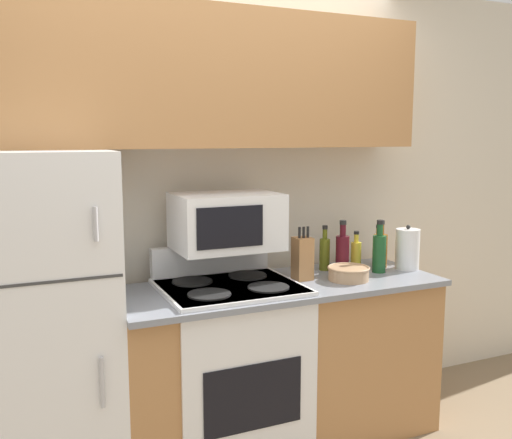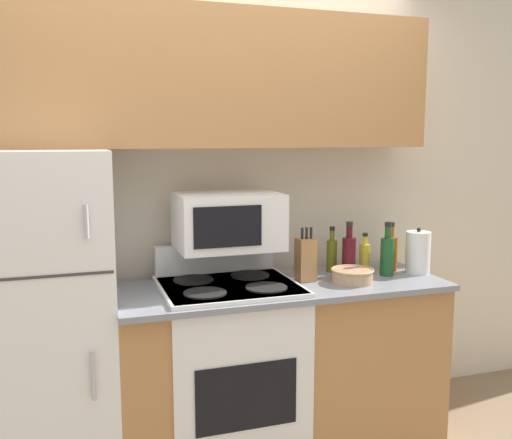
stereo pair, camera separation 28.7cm
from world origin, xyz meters
name	(u,v)px [view 1 (the left image)]	position (x,y,z in m)	size (l,w,h in m)	color
wall_back	(198,204)	(0.00, 0.70, 1.27)	(8.00, 0.05, 2.55)	beige
lower_cabinets	(279,362)	(0.32, 0.30, 0.44)	(1.73, 0.64, 0.89)	#B27A47
refrigerator	(43,327)	(-0.87, 0.33, 0.80)	(0.63, 0.69, 1.59)	white
upper_cabinets	(208,79)	(0.00, 0.50, 1.94)	(2.36, 0.34, 0.70)	#B27A47
stove	(230,367)	(0.03, 0.29, 0.47)	(0.69, 0.62, 1.07)	white
microwave	(226,221)	(0.05, 0.39, 1.22)	(0.54, 0.38, 0.29)	white
knife_block	(302,258)	(0.46, 0.31, 1.00)	(0.09, 0.10, 0.29)	#B27A47
bowl	(349,273)	(0.68, 0.19, 0.92)	(0.23, 0.23, 0.07)	tan
bottle_whiskey	(380,249)	(1.01, 0.37, 1.00)	(0.08, 0.08, 0.28)	brown
bottle_wine_green	(379,252)	(0.93, 0.27, 1.00)	(0.08, 0.08, 0.30)	#194C23
bottle_vinegar	(378,249)	(1.05, 0.45, 0.98)	(0.06, 0.06, 0.24)	olive
bottle_wine_red	(342,252)	(0.74, 0.35, 1.00)	(0.08, 0.08, 0.30)	#470F19
bottle_olive_oil	(325,253)	(0.68, 0.45, 0.99)	(0.06, 0.06, 0.26)	#5B6619
bottle_cooking_spray	(356,254)	(0.87, 0.41, 0.97)	(0.06, 0.06, 0.22)	gold
kettle	(407,249)	(1.13, 0.27, 1.00)	(0.14, 0.14, 0.26)	white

